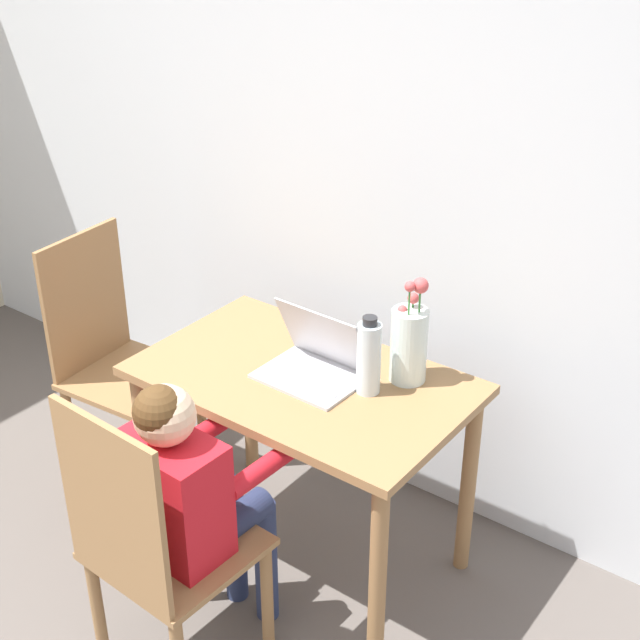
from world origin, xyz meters
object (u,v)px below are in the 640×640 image
at_px(chair_occupied, 155,549).
at_px(person_seated, 189,490).
at_px(water_bottle, 369,357).
at_px(flower_vase, 409,342).
at_px(laptop, 316,360).
at_px(chair_spare, 115,361).

xyz_separation_m(chair_occupied, person_seated, (0.01, 0.13, 0.12)).
bearing_deg(chair_occupied, water_bottle, -104.25).
relative_size(person_seated, flower_vase, 2.80).
bearing_deg(laptop, chair_spare, -174.10).
relative_size(chair_occupied, water_bottle, 3.83).
bearing_deg(flower_vase, chair_spare, -169.04).
height_order(person_seated, flower_vase, flower_vase).
xyz_separation_m(person_seated, flower_vase, (0.26, 0.69, 0.24)).
relative_size(chair_spare, person_seated, 0.99).
bearing_deg(chair_occupied, laptop, -89.92).
distance_m(person_seated, water_bottle, 0.64).
bearing_deg(water_bottle, person_seated, -109.93).
distance_m(chair_spare, person_seated, 0.97).
relative_size(laptop, water_bottle, 1.26).
bearing_deg(chair_occupied, chair_spare, -33.50).
relative_size(chair_spare, laptop, 3.04).
bearing_deg(laptop, person_seated, -90.98).
height_order(chair_spare, water_bottle, water_bottle).
bearing_deg(flower_vase, laptop, -148.53).
bearing_deg(water_bottle, chair_occupied, -106.73).
distance_m(person_seated, flower_vase, 0.77).
bearing_deg(chair_spare, chair_occupied, -130.61).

